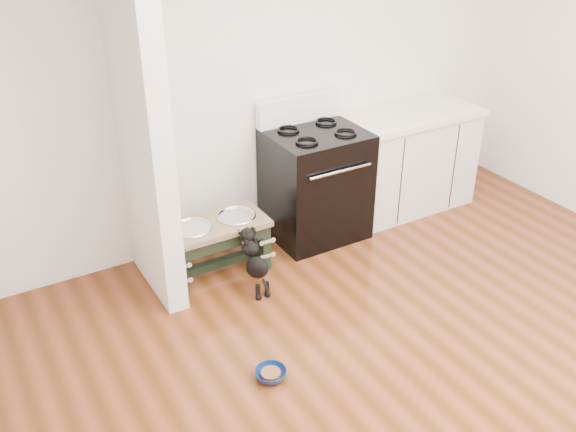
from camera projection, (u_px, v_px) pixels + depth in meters
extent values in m
plane|color=#4D270D|center=(473.00, 402.00, 3.80)|extent=(5.00, 5.00, 0.00)
plane|color=silver|center=(268.00, 73.00, 5.04)|extent=(5.00, 0.00, 5.00)
cube|color=silver|center=(140.00, 114.00, 4.22)|extent=(0.15, 0.80, 2.70)
cube|color=black|center=(316.00, 184.00, 5.32)|extent=(0.76, 0.65, 0.92)
cube|color=black|center=(336.00, 206.00, 5.11)|extent=(0.58, 0.02, 0.50)
cylinder|color=silver|center=(341.00, 171.00, 4.93)|extent=(0.56, 0.02, 0.02)
cube|color=white|center=(299.00, 109.00, 5.25)|extent=(0.76, 0.08, 0.22)
torus|color=black|center=(307.00, 141.00, 4.90)|extent=(0.18, 0.18, 0.02)
torus|color=black|center=(346.00, 132.00, 5.06)|extent=(0.18, 0.18, 0.02)
torus|color=black|center=(288.00, 130.00, 5.12)|extent=(0.18, 0.18, 0.02)
torus|color=black|center=(326.00, 122.00, 5.27)|extent=(0.18, 0.18, 0.02)
cube|color=silver|center=(406.00, 162.00, 5.78)|extent=(1.20, 0.60, 0.86)
cube|color=beige|center=(410.00, 114.00, 5.56)|extent=(1.24, 0.64, 0.05)
cube|color=black|center=(420.00, 211.00, 5.77)|extent=(1.20, 0.06, 0.10)
cube|color=black|center=(174.00, 262.00, 4.77)|extent=(0.06, 0.38, 0.39)
cube|color=black|center=(256.00, 238.00, 5.08)|extent=(0.06, 0.38, 0.39)
cube|color=black|center=(225.00, 243.00, 4.73)|extent=(0.63, 0.03, 0.10)
cube|color=black|center=(217.00, 263.00, 4.99)|extent=(0.63, 0.06, 0.06)
cube|color=brown|center=(214.00, 225.00, 4.82)|extent=(0.79, 0.42, 0.04)
cylinder|color=silver|center=(192.00, 231.00, 4.74)|extent=(0.27, 0.27, 0.05)
cylinder|color=silver|center=(236.00, 219.00, 4.90)|extent=(0.27, 0.27, 0.05)
torus|color=silver|center=(191.00, 228.00, 4.73)|extent=(0.31, 0.31, 0.02)
torus|color=silver|center=(236.00, 216.00, 4.89)|extent=(0.31, 0.31, 0.02)
cylinder|color=black|center=(258.00, 292.00, 4.67)|extent=(0.03, 0.03, 0.12)
cylinder|color=black|center=(267.00, 289.00, 4.70)|extent=(0.03, 0.03, 0.12)
sphere|color=black|center=(259.00, 298.00, 4.68)|extent=(0.04, 0.04, 0.04)
sphere|color=black|center=(268.00, 295.00, 4.72)|extent=(0.04, 0.04, 0.04)
ellipsoid|color=black|center=(257.00, 267.00, 4.67)|extent=(0.14, 0.32, 0.28)
sphere|color=black|center=(250.00, 248.00, 4.69)|extent=(0.13, 0.13, 0.13)
sphere|color=black|center=(247.00, 235.00, 4.68)|extent=(0.11, 0.11, 0.11)
sphere|color=black|center=(238.00, 232.00, 4.72)|extent=(0.04, 0.04, 0.04)
sphere|color=black|center=(247.00, 230.00, 4.75)|extent=(0.04, 0.04, 0.04)
cylinder|color=black|center=(265.00, 286.00, 4.62)|extent=(0.02, 0.09, 0.10)
torus|color=#BF3842|center=(249.00, 241.00, 4.69)|extent=(0.11, 0.07, 0.10)
imported|color=navy|center=(271.00, 374.00, 3.96)|extent=(0.26, 0.26, 0.06)
cylinder|color=brown|center=(271.00, 374.00, 3.96)|extent=(0.13, 0.13, 0.03)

